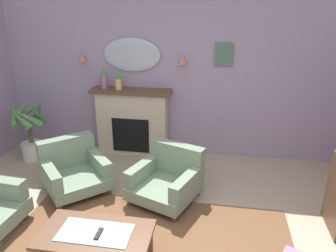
% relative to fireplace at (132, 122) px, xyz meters
% --- Properties ---
extents(wall_back, '(7.02, 0.10, 2.92)m').
position_rel_fireplace_xyz_m(wall_back, '(0.78, 0.22, 0.89)').
color(wall_back, '#9E8CA8').
rests_on(wall_back, ground).
extents(fireplace, '(1.36, 0.36, 1.16)m').
position_rel_fireplace_xyz_m(fireplace, '(0.00, 0.00, 0.00)').
color(fireplace, beige).
rests_on(fireplace, ground).
extents(mantel_vase_right, '(0.11, 0.11, 0.37)m').
position_rel_fireplace_xyz_m(mantel_vase_right, '(-0.45, -0.03, 0.77)').
color(mantel_vase_right, '#9E6084').
rests_on(mantel_vase_right, fireplace).
extents(mantel_vase_centre, '(0.11, 0.11, 0.34)m').
position_rel_fireplace_xyz_m(mantel_vase_centre, '(-0.20, -0.03, 0.75)').
color(mantel_vase_centre, tan).
rests_on(mantel_vase_centre, fireplace).
extents(wall_mirror, '(0.96, 0.06, 0.56)m').
position_rel_fireplace_xyz_m(wall_mirror, '(0.00, 0.14, 1.14)').
color(wall_mirror, '#B2BCC6').
extents(wall_sconce_left, '(0.14, 0.14, 0.14)m').
position_rel_fireplace_xyz_m(wall_sconce_left, '(-0.85, 0.09, 1.09)').
color(wall_sconce_left, '#D17066').
extents(wall_sconce_right, '(0.14, 0.14, 0.14)m').
position_rel_fireplace_xyz_m(wall_sconce_right, '(0.85, 0.09, 1.09)').
color(wall_sconce_right, '#D17066').
extents(framed_picture, '(0.28, 0.03, 0.36)m').
position_rel_fireplace_xyz_m(framed_picture, '(1.50, 0.15, 1.18)').
color(framed_picture, '#4C6B56').
extents(coffee_table, '(1.10, 0.60, 0.45)m').
position_rel_fireplace_xyz_m(coffee_table, '(0.36, -2.68, -0.19)').
color(coffee_table, brown).
rests_on(coffee_table, ground).
extents(tv_remote, '(0.04, 0.16, 0.02)m').
position_rel_fireplace_xyz_m(tv_remote, '(0.40, -2.70, -0.12)').
color(tv_remote, black).
rests_on(tv_remote, coffee_table).
extents(armchair_in_corner, '(1.14, 1.15, 0.71)m').
position_rel_fireplace_xyz_m(armchair_in_corner, '(-0.52, -1.29, -0.27)').
color(armchair_in_corner, gray).
rests_on(armchair_in_corner, ground).
extents(armchair_beside_couch, '(1.04, 1.05, 0.71)m').
position_rel_fireplace_xyz_m(armchair_beside_couch, '(0.84, -1.30, -0.27)').
color(armchair_beside_couch, gray).
rests_on(armchair_beside_couch, ground).
extents(potted_plant_tall_palm, '(0.67, 0.67, 1.06)m').
position_rel_fireplace_xyz_m(potted_plant_tall_palm, '(-1.63, -0.53, -0.01)').
color(potted_plant_tall_palm, silver).
rests_on(potted_plant_tall_palm, ground).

